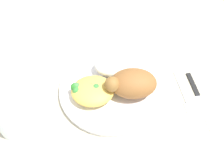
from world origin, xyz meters
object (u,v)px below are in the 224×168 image
fork (184,95)px  knife (198,95)px  water_glass (9,121)px  roasted_chicken (132,83)px  mac_cheese_with_broccoli (92,90)px  rice_pile (113,65)px  plate (112,88)px

fork → knife: bearing=175.4°
fork → water_glass: bearing=12.6°
roasted_chicken → mac_cheese_with_broccoli: 0.10m
fork → rice_pile: bearing=-21.6°
roasted_chicken → knife: size_ratio=0.68×
plate → roasted_chicken: 0.07m
mac_cheese_with_broccoli → knife: 0.29m
mac_cheese_with_broccoli → fork: size_ratio=0.78×
rice_pile → roasted_chicken: bearing=121.4°
rice_pile → knife: 0.24m
plate → rice_pile: bearing=-94.3°
mac_cheese_with_broccoli → fork: mac_cheese_with_broccoli is taller
rice_pile → knife: rice_pile is taller
fork → roasted_chicken: bearing=-0.1°
roasted_chicken → water_glass: roasted_chicken is taller
roasted_chicken → fork: 0.15m
knife → mac_cheese_with_broccoli: bearing=1.1°
plate → rice_pile: (-0.00, -0.06, 0.03)m
roasted_chicken → mac_cheese_with_broccoli: (0.10, 0.01, -0.02)m
knife → rice_pile: bearing=-19.1°
rice_pile → fork: 0.21m
knife → roasted_chicken: bearing=-1.0°
knife → water_glass: (0.47, 0.09, 0.04)m
rice_pile → mac_cheese_with_broccoli: (0.06, 0.08, -0.00)m
rice_pile → knife: bearing=160.9°
rice_pile → mac_cheese_with_broccoli: rice_pile is taller
mac_cheese_with_broccoli → water_glass: (0.19, 0.09, 0.00)m
roasted_chicken → mac_cheese_with_broccoli: roasted_chicken is taller
plate → fork: bearing=174.5°
roasted_chicken → water_glass: 0.30m
rice_pile → fork: bearing=158.4°
mac_cheese_with_broccoli → knife: size_ratio=0.59×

